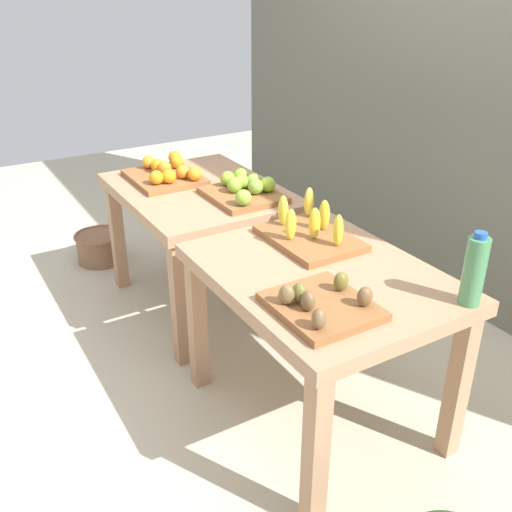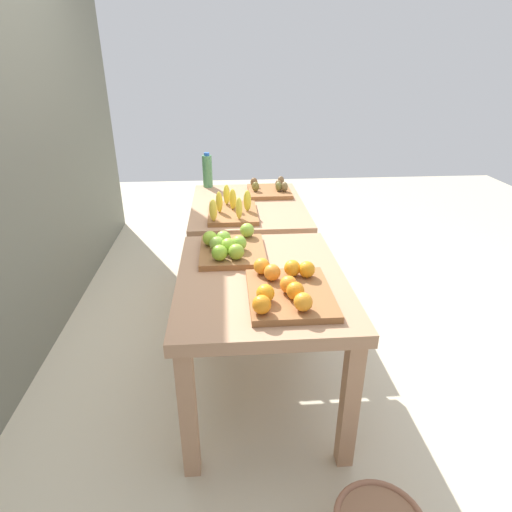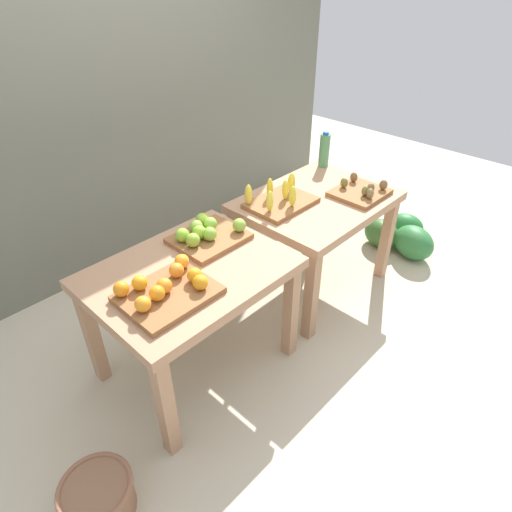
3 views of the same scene
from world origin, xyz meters
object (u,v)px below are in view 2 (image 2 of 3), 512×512
orange_bin (287,289)px  banana_crate (232,210)px  kiwi_bin (270,190)px  water_bottle (207,171)px  watermelon_pile (270,233)px  display_table_left (261,295)px  apple_bin (230,247)px  display_table_right (248,217)px

orange_bin → banana_crate: (1.08, 0.21, 0.00)m
kiwi_bin → water_bottle: water_bottle is taller
water_bottle → watermelon_pile: size_ratio=0.41×
display_table_left → apple_bin: apple_bin is taller
apple_bin → watermelon_pile: bearing=-12.8°
display_table_right → kiwi_bin: bearing=-37.0°
display_table_left → watermelon_pile: display_table_left is taller
display_table_right → apple_bin: 0.89m
display_table_right → orange_bin: (-1.33, -0.09, 0.14)m
orange_bin → kiwi_bin: (1.57, -0.09, -0.01)m
orange_bin → apple_bin: size_ratio=1.12×
apple_bin → display_table_right: bearing=-9.3°
orange_bin → banana_crate: 1.10m
orange_bin → watermelon_pile: orange_bin is taller
orange_bin → apple_bin: 0.52m
display_table_right → apple_bin: (-0.87, 0.14, 0.15)m
watermelon_pile → apple_bin: bearing=167.2°
orange_bin → kiwi_bin: bearing=-3.3°
display_table_right → orange_bin: size_ratio=2.32×
orange_bin → water_bottle: water_bottle is taller
display_table_left → display_table_right: same height
banana_crate → display_table_left: bearing=-172.2°
banana_crate → water_bottle: 0.75m
watermelon_pile → water_bottle: bearing=128.7°
display_table_right → water_bottle: 0.60m
display_table_left → apple_bin: bearing=29.3°
display_table_left → watermelon_pile: bearing=-7.4°
orange_bin → apple_bin: apple_bin is taller
display_table_left → apple_bin: size_ratio=2.59×
banana_crate → water_bottle: (0.72, 0.18, 0.09)m
watermelon_pile → display_table_right: bearing=164.0°
banana_crate → watermelon_pile: 1.39m
apple_bin → kiwi_bin: 1.16m
apple_bin → water_bottle: size_ratio=1.46×
display_table_left → water_bottle: water_bottle is taller
display_table_left → kiwi_bin: size_ratio=2.89×
orange_bin → display_table_right: bearing=4.0°
orange_bin → water_bottle: size_ratio=1.63×
display_table_right → banana_crate: size_ratio=2.36×
banana_crate → display_table_right: bearing=-25.3°
display_table_left → display_table_right: 1.12m
apple_bin → water_bottle: water_bottle is taller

